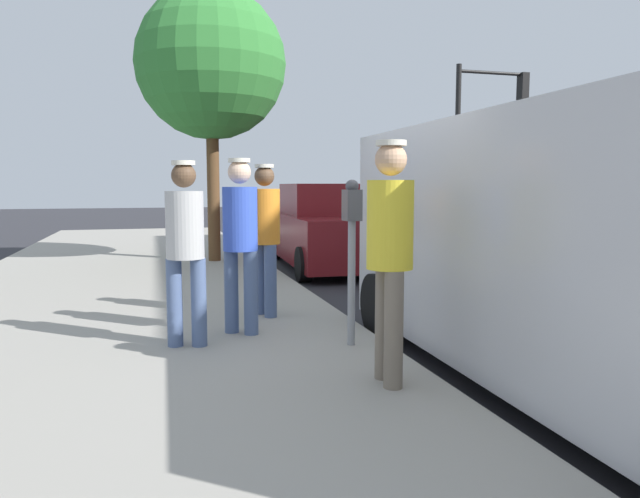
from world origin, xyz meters
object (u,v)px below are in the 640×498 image
(pedestrian_in_orange, at_px, (265,230))
(parked_sedan_behind, at_px, (329,230))
(parked_van, at_px, (593,246))
(street_tree, at_px, (211,65))
(pedestrian_in_yellow, at_px, (390,245))
(traffic_light_corner, at_px, (482,123))
(pedestrian_in_gray, at_px, (185,241))
(pedestrian_in_blue, at_px, (240,234))
(parking_meter_near, at_px, (352,234))

(pedestrian_in_orange, relative_size, parked_sedan_behind, 0.38)
(parked_van, height_order, street_tree, street_tree)
(pedestrian_in_orange, distance_m, street_tree, 5.86)
(pedestrian_in_yellow, height_order, parked_van, parked_van)
(traffic_light_corner, xyz_separation_m, street_tree, (8.57, 4.56, 0.38))
(pedestrian_in_gray, xyz_separation_m, street_tree, (-0.88, -6.24, 2.78))
(pedestrian_in_blue, height_order, pedestrian_in_orange, pedestrian_in_blue)
(street_tree, bearing_deg, pedestrian_in_gray, 82.01)
(parking_meter_near, bearing_deg, parked_van, 138.77)
(pedestrian_in_blue, distance_m, street_tree, 6.53)
(pedestrian_in_yellow, distance_m, street_tree, 8.18)
(parked_sedan_behind, xyz_separation_m, traffic_light_corner, (-6.37, -5.05, 2.77))
(pedestrian_in_yellow, bearing_deg, parked_van, 171.74)
(parked_sedan_behind, bearing_deg, parked_van, 89.07)
(parking_meter_near, bearing_deg, pedestrian_in_yellow, 85.90)
(pedestrian_in_yellow, relative_size, street_tree, 0.34)
(pedestrian_in_yellow, xyz_separation_m, parked_sedan_behind, (-1.70, -7.20, -0.44))
(pedestrian_in_blue, height_order, parked_sedan_behind, pedestrian_in_blue)
(pedestrian_in_gray, relative_size, parked_van, 0.32)
(parking_meter_near, relative_size, street_tree, 0.29)
(pedestrian_in_blue, bearing_deg, pedestrian_in_orange, -117.18)
(parked_sedan_behind, distance_m, street_tree, 3.88)
(pedestrian_in_gray, bearing_deg, traffic_light_corner, -131.17)
(parked_sedan_behind, bearing_deg, parking_meter_near, 75.17)
(traffic_light_corner, bearing_deg, parked_van, 62.54)
(pedestrian_in_gray, bearing_deg, pedestrian_in_blue, -148.54)
(pedestrian_in_orange, bearing_deg, parked_van, 126.36)
(parking_meter_near, height_order, pedestrian_in_blue, pedestrian_in_blue)
(pedestrian_in_blue, relative_size, street_tree, 0.33)
(pedestrian_in_gray, relative_size, parked_sedan_behind, 0.38)
(parked_van, bearing_deg, street_tree, -75.27)
(parking_meter_near, relative_size, pedestrian_in_orange, 0.89)
(parking_meter_near, bearing_deg, pedestrian_in_orange, -69.78)
(parking_meter_near, distance_m, pedestrian_in_gray, 1.51)
(pedestrian_in_orange, bearing_deg, parked_sedan_behind, -114.74)
(street_tree, bearing_deg, pedestrian_in_orange, 90.57)
(pedestrian_in_blue, relative_size, pedestrian_in_gray, 1.02)
(traffic_light_corner, bearing_deg, street_tree, 28.01)
(parked_van, distance_m, street_tree, 8.64)
(pedestrian_in_blue, bearing_deg, street_tree, -93.21)
(pedestrian_in_gray, height_order, traffic_light_corner, traffic_light_corner)
(pedestrian_in_blue, bearing_deg, pedestrian_in_gray, 31.46)
(pedestrian_in_yellow, relative_size, traffic_light_corner, 0.34)
(pedestrian_in_gray, relative_size, traffic_light_corner, 0.32)
(pedestrian_in_blue, bearing_deg, parked_sedan_behind, -115.08)
(parking_meter_near, xyz_separation_m, parked_van, (-1.50, 1.31, -0.03))
(parked_sedan_behind, bearing_deg, pedestrian_in_orange, 65.26)
(pedestrian_in_blue, distance_m, parked_van, 3.15)
(pedestrian_in_blue, relative_size, pedestrian_in_orange, 1.02)
(pedestrian_in_blue, bearing_deg, traffic_light_corner, -130.38)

